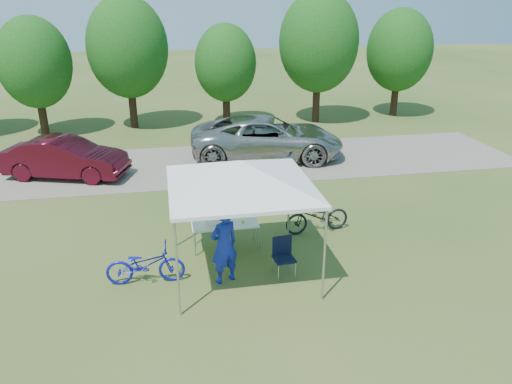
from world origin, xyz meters
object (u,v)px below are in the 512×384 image
folding_chair (283,253)px  minivan (267,138)px  cooler (212,219)px  sedan (65,158)px  folding_table (225,225)px  bike_blue (145,264)px  bike_dark (318,216)px  cyclist (224,245)px

folding_chair → minivan: size_ratio=0.15×
folding_chair → cooler: cooler is taller
folding_chair → sedan: size_ratio=0.21×
folding_table → bike_blue: 2.37m
folding_chair → bike_blue: (-3.12, 0.18, -0.08)m
minivan → sedan: 7.45m
bike_dark → bike_blue: bearing=-74.9°
cyclist → bike_dark: cyclist is taller
cooler → minivan: minivan is taller
cyclist → minivan: cyclist is taller
cyclist → bike_blue: (-1.74, 0.27, -0.45)m
folding_table → minivan: 7.58m
cooler → bike_dark: cooler is taller
cyclist → minivan: size_ratio=0.31×
folding_chair → folding_table: bearing=122.0°
folding_table → folding_chair: (1.16, -1.49, -0.11)m
folding_table → sedan: (-4.83, 6.27, 0.08)m
folding_chair → sedan: bearing=121.8°
folding_chair → minivan: bearing=74.8°
cooler → cyclist: 1.58m
folding_chair → cyclist: size_ratio=0.50×
cooler → cyclist: bearing=-86.4°
cyclist → cooler: bearing=-109.7°
cyclist → bike_blue: 1.82m
folding_table → bike_blue: (-1.96, -1.31, -0.19)m
bike_blue → minivan: bearing=-25.6°
bike_blue → bike_dark: bike_dark is taller
cooler → bike_dark: size_ratio=0.23×
folding_table → folding_chair: bearing=-52.2°
minivan → bike_blue: bearing=160.4°
sedan → folding_table: bearing=-124.8°
folding_chair → minivan: 8.74m
cooler → folding_chair: bearing=-45.4°
cyclist → bike_blue: cyclist is taller
folding_table → cooler: bearing=180.0°
folding_chair → bike_dark: (1.42, 1.94, -0.06)m
bike_blue → minivan: 9.59m
folding_chair → sedan: 9.80m
folding_chair → cyclist: 1.42m
bike_blue → sedan: bearing=23.3°
cooler → minivan: (2.89, 7.13, -0.00)m
cyclist → sedan: bearing=-82.8°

